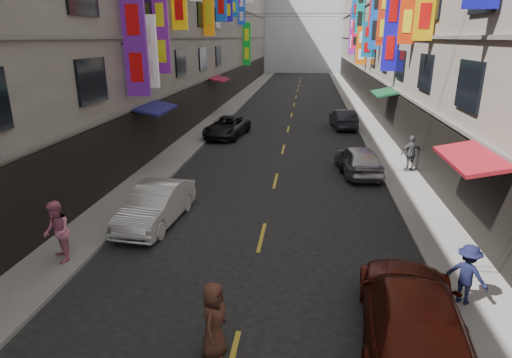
% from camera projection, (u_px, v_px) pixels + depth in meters
% --- Properties ---
extents(sidewalk_left, '(2.00, 90.00, 0.12)m').
position_uv_depth(sidewalk_left, '(223.00, 113.00, 37.68)').
color(sidewalk_left, slate).
rests_on(sidewalk_left, ground).
extents(sidewalk_right, '(2.00, 90.00, 0.12)m').
position_uv_depth(sidewalk_right, '(362.00, 116.00, 36.31)').
color(sidewalk_right, slate).
rests_on(sidewalk_right, ground).
extents(haze_block, '(18.00, 8.00, 22.00)m').
position_uv_depth(haze_block, '(304.00, 12.00, 80.65)').
color(haze_block, '#B2BAC6').
rests_on(haze_block, ground).
extents(street_awnings, '(13.99, 35.20, 0.41)m').
position_uv_depth(street_awnings, '(254.00, 110.00, 21.14)').
color(street_awnings, '#134819').
rests_on(street_awnings, ground).
extents(lane_markings, '(0.12, 80.20, 0.01)m').
position_uv_depth(lane_markings, '(290.00, 121.00, 34.18)').
color(lane_markings, gold).
rests_on(lane_markings, ground).
extents(scooter_far_right, '(0.62, 1.79, 1.14)m').
position_uv_depth(scooter_far_right, '(344.00, 161.00, 21.68)').
color(scooter_far_right, black).
rests_on(scooter_far_right, ground).
extents(car_left_mid, '(1.84, 4.39, 1.41)m').
position_uv_depth(car_left_mid, '(156.00, 205.00, 15.28)').
color(car_left_mid, silver).
rests_on(car_left_mid, ground).
extents(car_left_far, '(2.82, 5.05, 1.33)m').
position_uv_depth(car_left_far, '(227.00, 127.00, 28.76)').
color(car_left_far, black).
rests_on(car_left_far, ground).
extents(car_right_near, '(2.64, 5.45, 1.53)m').
position_uv_depth(car_right_near, '(412.00, 314.00, 9.15)').
color(car_right_near, '#4F160D').
rests_on(car_right_near, ground).
extents(car_right_mid, '(2.25, 4.41, 1.44)m').
position_uv_depth(car_right_mid, '(358.00, 160.00, 20.84)').
color(car_right_mid, '#A4A3A7').
rests_on(car_right_mid, ground).
extents(car_right_far, '(1.91, 4.32, 1.38)m').
position_uv_depth(car_right_far, '(343.00, 119.00, 31.48)').
color(car_right_far, '#26272E').
rests_on(car_right_far, ground).
extents(pedestrian_lfar, '(1.05, 1.09, 1.86)m').
position_uv_depth(pedestrian_lfar, '(57.00, 232.00, 12.36)').
color(pedestrian_lfar, pink).
rests_on(pedestrian_lfar, sidewalk_left).
extents(pedestrian_rnear, '(1.11, 1.03, 1.56)m').
position_uv_depth(pedestrian_rnear, '(467.00, 274.00, 10.43)').
color(pedestrian_rnear, black).
rests_on(pedestrian_rnear, sidewalk_right).
extents(pedestrian_rfar, '(1.16, 0.85, 1.78)m').
position_uv_depth(pedestrian_rfar, '(411.00, 153.00, 20.86)').
color(pedestrian_rfar, '#4E4E50').
rests_on(pedestrian_rfar, sidewalk_right).
extents(pedestrian_crossing, '(0.65, 0.88, 1.68)m').
position_uv_depth(pedestrian_crossing, '(214.00, 320.00, 8.83)').
color(pedestrian_crossing, '#4D2B1E').
rests_on(pedestrian_crossing, ground).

